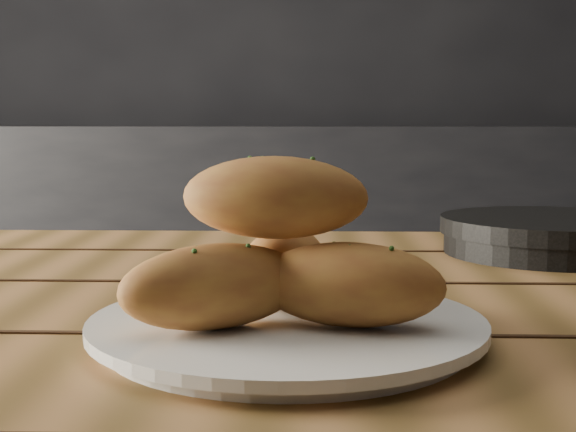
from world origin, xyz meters
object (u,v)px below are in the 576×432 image
(skillet, at_px, (553,235))
(bread_rolls, at_px, (280,259))
(plate, at_px, (287,329))
(table, at_px, (405,410))

(skillet, bearing_deg, bread_rolls, -127.52)
(plate, distance_m, bread_rolls, 0.05)
(table, distance_m, skillet, 0.38)
(plate, distance_m, skillet, 0.51)
(plate, bearing_deg, skillet, 52.71)
(table, height_order, plate, plate)
(skillet, bearing_deg, plate, -127.29)
(table, xyz_separation_m, skillet, (0.21, 0.29, 0.12))
(plate, relative_size, bread_rolls, 1.21)
(table, xyz_separation_m, bread_rolls, (-0.10, -0.12, 0.16))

